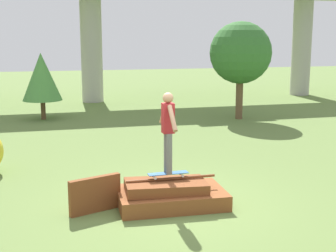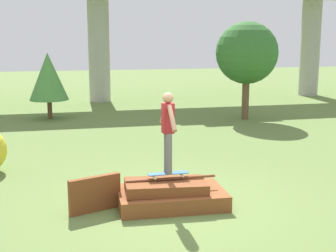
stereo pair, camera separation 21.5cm
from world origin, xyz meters
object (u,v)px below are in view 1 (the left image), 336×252
at_px(tree_behind_left, 42,77).
at_px(skater, 168,127).
at_px(skateboard, 168,174).
at_px(tree_behind_right, 241,53).

bearing_deg(tree_behind_left, skater, -77.46).
bearing_deg(skater, skateboard, 0.00).
distance_m(skater, tree_behind_left, 11.29).
relative_size(skateboard, tree_behind_right, 0.21).
distance_m(skateboard, tree_behind_left, 11.35).
bearing_deg(skateboard, tree_behind_right, 59.29).
xyz_separation_m(skateboard, skater, (-0.00, 0.00, 0.94)).
bearing_deg(skateboard, tree_behind_left, 102.54).
xyz_separation_m(skateboard, tree_behind_left, (-2.45, 11.02, 1.10)).
relative_size(tree_behind_left, tree_behind_right, 0.69).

